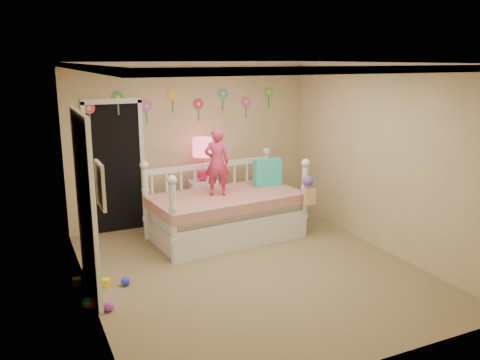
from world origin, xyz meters
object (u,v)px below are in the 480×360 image
child (217,162)px  table_lamp (202,153)px  daybed (226,199)px  nightstand (203,203)px

child → table_lamp: 0.72m
daybed → table_lamp: table_lamp is taller
daybed → child: bearing=173.2°
nightstand → table_lamp: table_lamp is taller
daybed → table_lamp: (-0.09, 0.72, 0.58)m
daybed → child: child is taller
table_lamp → nightstand: bearing=0.0°
table_lamp → daybed: bearing=-82.7°
daybed → table_lamp: 0.93m
nightstand → table_lamp: bearing=-173.3°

